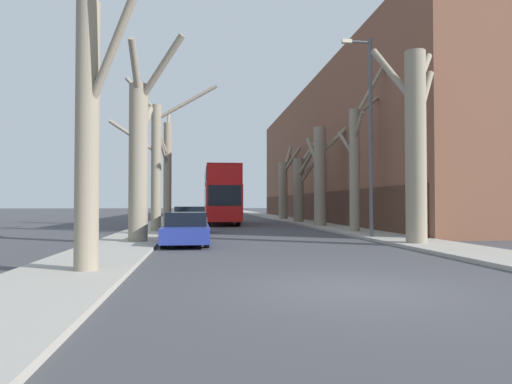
% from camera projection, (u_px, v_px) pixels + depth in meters
% --- Properties ---
extents(ground_plane, '(300.00, 300.00, 0.00)m').
position_uv_depth(ground_plane, '(354.00, 290.00, 8.43)').
color(ground_plane, '#424247').
extents(sidewalk_left, '(2.60, 120.00, 0.12)m').
position_uv_depth(sidewalk_left, '(177.00, 216.00, 57.33)').
color(sidewalk_left, '#A39E93').
rests_on(sidewalk_left, ground).
extents(sidewalk_right, '(2.60, 120.00, 0.12)m').
position_uv_depth(sidewalk_right, '(266.00, 215.00, 58.74)').
color(sidewalk_right, '#A39E93').
rests_on(sidewalk_right, ground).
extents(building_facade_right, '(10.08, 48.41, 12.54)m').
position_uv_depth(building_facade_right, '(355.00, 155.00, 43.94)').
color(building_facade_right, brown).
rests_on(building_facade_right, ground).
extents(street_tree_left_0, '(2.62, 3.99, 7.24)m').
position_uv_depth(street_tree_left_0, '(89.00, 119.00, 10.27)').
color(street_tree_left_0, gray).
rests_on(street_tree_left_0, ground).
extents(street_tree_left_1, '(2.26, 3.95, 8.03)m').
position_uv_depth(street_tree_left_1, '(140.00, 154.00, 17.99)').
color(street_tree_left_1, gray).
rests_on(street_tree_left_1, ground).
extents(street_tree_left_2, '(5.74, 1.16, 8.27)m').
position_uv_depth(street_tree_left_2, '(156.00, 161.00, 24.70)').
color(street_tree_left_2, gray).
rests_on(street_tree_left_2, ground).
extents(street_tree_left_3, '(1.37, 3.36, 8.69)m').
position_uv_depth(street_tree_left_3, '(167.00, 169.00, 32.90)').
color(street_tree_left_3, gray).
rests_on(street_tree_left_3, ground).
extents(street_tree_right_0, '(2.57, 2.33, 8.03)m').
position_uv_depth(street_tree_right_0, '(415.00, 139.00, 17.33)').
color(street_tree_right_0, gray).
rests_on(street_tree_right_0, ground).
extents(street_tree_right_1, '(3.16, 2.60, 9.30)m').
position_uv_depth(street_tree_right_1, '(356.00, 160.00, 24.44)').
color(street_tree_right_1, gray).
rests_on(street_tree_right_1, ground).
extents(street_tree_right_2, '(3.05, 2.36, 7.22)m').
position_uv_depth(street_tree_right_2, '(320.00, 173.00, 30.87)').
color(street_tree_right_2, gray).
rests_on(street_tree_right_2, ground).
extents(street_tree_right_3, '(2.44, 4.27, 7.38)m').
position_uv_depth(street_tree_right_3, '(300.00, 185.00, 37.30)').
color(street_tree_right_3, gray).
rests_on(street_tree_right_3, ground).
extents(street_tree_right_4, '(1.99, 3.68, 7.41)m').
position_uv_depth(street_tree_right_4, '(284.00, 186.00, 44.53)').
color(street_tree_right_4, gray).
rests_on(street_tree_right_4, ground).
extents(double_decker_bus, '(2.51, 10.26, 4.36)m').
position_uv_depth(double_decker_bus, '(221.00, 192.00, 35.71)').
color(double_decker_bus, red).
rests_on(double_decker_bus, ground).
extents(parked_car_0, '(1.74, 4.36, 1.25)m').
position_uv_depth(parked_car_0, '(186.00, 229.00, 17.67)').
color(parked_car_0, navy).
rests_on(parked_car_0, ground).
extents(parked_car_1, '(1.77, 4.10, 1.43)m').
position_uv_depth(parked_car_1, '(190.00, 221.00, 24.33)').
color(parked_car_1, '#4C5156').
rests_on(parked_car_1, ground).
extents(lamp_post, '(1.40, 0.20, 9.03)m').
position_uv_depth(lamp_post, '(369.00, 128.00, 20.48)').
color(lamp_post, '#4C4F54').
rests_on(lamp_post, ground).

